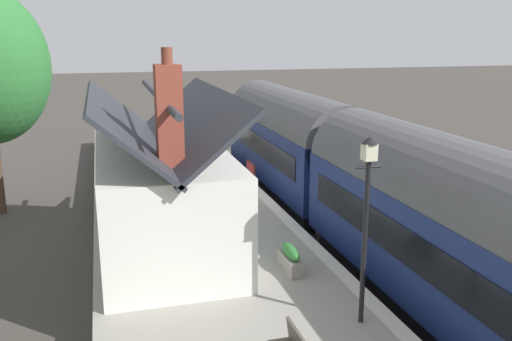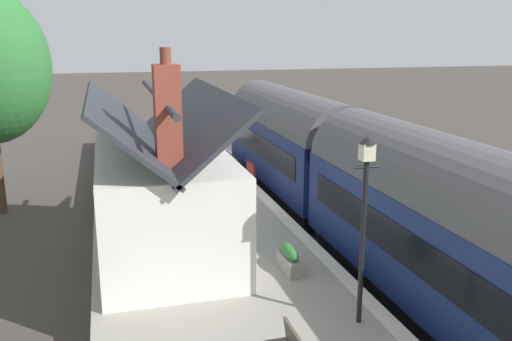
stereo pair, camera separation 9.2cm
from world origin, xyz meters
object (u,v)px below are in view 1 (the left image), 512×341
at_px(station_building, 161,191).
at_px(bench_platform_end, 169,153).
at_px(planter_by_door, 139,164).
at_px(bench_by_lamp, 169,143).
at_px(planter_under_sign, 291,259).
at_px(train, 425,217).
at_px(bench_mid_platform, 183,165).
at_px(planter_bench_right, 189,140).
at_px(lamp_post_platform, 367,196).
at_px(station_sign_board, 251,173).

xyz_separation_m(station_building, bench_platform_end, (9.28, -1.28, -0.99)).
bearing_deg(planter_by_door, bench_by_lamp, -21.57).
bearing_deg(planter_under_sign, train, -100.78).
height_order(train, bench_platform_end, train).
bearing_deg(planter_under_sign, bench_mid_platform, 7.07).
bearing_deg(bench_mid_platform, planter_bench_right, -10.93).
xyz_separation_m(station_building, planter_bench_right, (13.29, -2.79, -1.19)).
bearing_deg(planter_bench_right, bench_by_lamp, 142.98).
xyz_separation_m(bench_by_lamp, lamp_post_platform, (-17.12, -1.70, 2.13)).
distance_m(train, bench_platform_end, 13.49).
bearing_deg(bench_by_lamp, planter_by_door, 158.43).
height_order(bench_platform_end, planter_by_door, planter_by_door).
height_order(bench_mid_platform, planter_under_sign, bench_mid_platform).
xyz_separation_m(planter_under_sign, station_sign_board, (4.97, -0.36, 0.89)).
relative_size(bench_platform_end, lamp_post_platform, 0.37).
xyz_separation_m(bench_mid_platform, lamp_post_platform, (-12.31, -1.74, 2.13)).
bearing_deg(planter_by_door, planter_bench_right, -26.22).
distance_m(lamp_post_platform, station_sign_board, 7.79).
bearing_deg(station_sign_board, bench_mid_platform, 18.51).
relative_size(planter_under_sign, planter_by_door, 1.15).
relative_size(bench_mid_platform, planter_bench_right, 1.85).
xyz_separation_m(bench_mid_platform, planter_by_door, (0.50, 1.67, 0.04)).
relative_size(station_building, planter_under_sign, 7.40).
xyz_separation_m(bench_platform_end, planter_by_door, (-1.90, 1.41, 0.04)).
bearing_deg(lamp_post_platform, bench_mid_platform, 8.03).
xyz_separation_m(station_building, bench_mid_platform, (6.88, -1.55, -0.99)).
xyz_separation_m(bench_platform_end, station_sign_board, (-7.05, -1.82, 0.71)).
relative_size(station_building, bench_platform_end, 5.78).
height_order(bench_by_lamp, lamp_post_platform, lamp_post_platform).
distance_m(station_building, bench_by_lamp, 11.84).
bearing_deg(planter_bench_right, bench_mid_platform, 169.07).
bearing_deg(bench_platform_end, bench_mid_platform, -173.69).
distance_m(planter_by_door, lamp_post_platform, 13.42).
height_order(train, planter_bench_right, train).
distance_m(planter_under_sign, planter_by_door, 10.52).
bearing_deg(lamp_post_platform, bench_platform_end, 7.75).
height_order(bench_mid_platform, planter_by_door, planter_by_door).
xyz_separation_m(planter_by_door, lamp_post_platform, (-12.81, -3.41, 2.09)).
bearing_deg(station_building, bench_by_lamp, -7.69).
relative_size(bench_by_lamp, planter_by_door, 1.48).
xyz_separation_m(bench_mid_platform, station_sign_board, (-4.65, -1.56, 0.71)).
bearing_deg(station_sign_board, bench_platform_end, 14.49).
relative_size(bench_by_lamp, lamp_post_platform, 0.38).
height_order(bench_platform_end, planter_bench_right, bench_platform_end).
relative_size(planter_under_sign, planter_bench_right, 1.44).
bearing_deg(bench_by_lamp, planter_bench_right, -37.02).
distance_m(bench_by_lamp, lamp_post_platform, 17.34).
height_order(bench_by_lamp, planter_bench_right, bench_by_lamp).
distance_m(station_building, station_sign_board, 3.83).
height_order(planter_under_sign, planter_bench_right, planter_under_sign).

